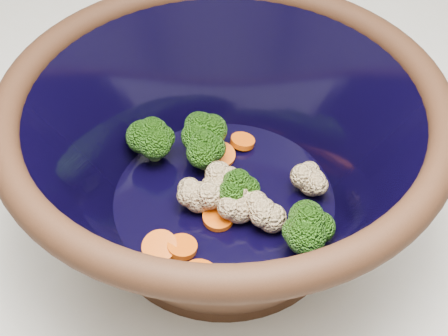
% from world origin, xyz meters
% --- Properties ---
extents(mixing_bowl, '(0.38, 0.38, 0.17)m').
position_xyz_m(mixing_bowl, '(-0.07, 0.03, 0.99)').
color(mixing_bowl, black).
rests_on(mixing_bowl, counter).
extents(vegetable_pile, '(0.19, 0.19, 0.05)m').
position_xyz_m(vegetable_pile, '(-0.07, 0.03, 0.96)').
color(vegetable_pile, '#608442').
rests_on(vegetable_pile, mixing_bowl).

